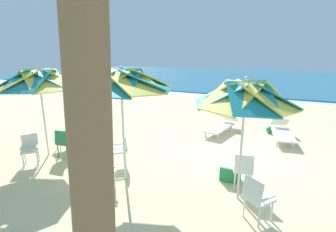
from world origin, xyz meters
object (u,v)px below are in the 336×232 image
(plastic_chair_7, at_px, (65,141))
(beach_ball, at_px, (270,130))
(plastic_chair_3, at_px, (121,148))
(plastic_chair_5, at_px, (30,148))
(plastic_chair_4, at_px, (101,170))
(cooler_box, at_px, (231,173))
(palm_tree_1, at_px, (82,33))
(sun_lounger_1, at_px, (221,126))
(beach_umbrella_0, at_px, (245,96))
(beach_umbrella_1, at_px, (121,81))
(sun_lounger_0, at_px, (282,132))
(plastic_chair_1, at_px, (243,168))
(beach_umbrella_2, at_px, (39,80))
(plastic_chair_6, at_px, (65,134))
(plastic_chair_0, at_px, (257,197))
(plastic_chair_2, at_px, (81,161))

(plastic_chair_7, xyz_separation_m, beach_ball, (5.39, 5.32, -0.36))
(plastic_chair_7, bearing_deg, plastic_chair_3, 9.53)
(plastic_chair_3, xyz_separation_m, plastic_chair_5, (-2.32, -1.10, 0.00))
(plastic_chair_4, bearing_deg, cooler_box, 34.81)
(palm_tree_1, xyz_separation_m, beach_ball, (0.84, 8.85, -3.05))
(sun_lounger_1, bearing_deg, plastic_chair_3, -112.65)
(plastic_chair_5, relative_size, plastic_chair_7, 1.00)
(plastic_chair_4, height_order, beach_ball, plastic_chair_4)
(plastic_chair_4, bearing_deg, plastic_chair_3, 108.00)
(beach_umbrella_0, height_order, beach_umbrella_1, beach_umbrella_1)
(beach_umbrella_0, relative_size, sun_lounger_1, 1.19)
(sun_lounger_0, bearing_deg, plastic_chair_1, -99.40)
(plastic_chair_4, bearing_deg, beach_umbrella_1, 74.74)
(beach_umbrella_1, height_order, sun_lounger_0, beach_umbrella_1)
(plastic_chair_7, bearing_deg, plastic_chair_5, -120.43)
(beach_umbrella_2, bearing_deg, plastic_chair_1, 6.78)
(plastic_chair_6, height_order, sun_lounger_1, plastic_chair_6)
(beach_ball, bearing_deg, plastic_chair_0, -87.97)
(beach_umbrella_0, distance_m, beach_umbrella_2, 5.76)
(plastic_chair_2, bearing_deg, plastic_chair_3, 72.75)
(beach_umbrella_0, bearing_deg, plastic_chair_5, -171.40)
(palm_tree_1, bearing_deg, plastic_chair_1, 81.43)
(plastic_chair_3, distance_m, cooler_box, 3.04)
(beach_umbrella_2, bearing_deg, sun_lounger_1, 48.15)
(plastic_chair_0, distance_m, beach_umbrella_2, 6.47)
(plastic_chair_1, bearing_deg, plastic_chair_0, -68.36)
(sun_lounger_0, bearing_deg, palm_tree_1, -98.99)
(plastic_chair_2, height_order, plastic_chair_7, same)
(sun_lounger_0, bearing_deg, beach_umbrella_1, -124.06)
(beach_umbrella_1, relative_size, palm_tree_1, 0.53)
(plastic_chair_1, height_order, plastic_chair_4, same)
(plastic_chair_6, height_order, plastic_chair_7, same)
(beach_umbrella_1, height_order, plastic_chair_7, beach_umbrella_1)
(plastic_chair_5, height_order, palm_tree_1, palm_tree_1)
(plastic_chair_1, distance_m, cooler_box, 0.51)
(plastic_chair_7, distance_m, palm_tree_1, 6.36)
(plastic_chair_6, bearing_deg, beach_umbrella_1, -15.98)
(beach_umbrella_2, distance_m, cooler_box, 5.91)
(beach_umbrella_1, xyz_separation_m, plastic_chair_6, (-3.04, 0.87, -1.96))
(plastic_chair_4, distance_m, sun_lounger_0, 6.73)
(beach_umbrella_1, bearing_deg, cooler_box, 25.05)
(sun_lounger_0, relative_size, sun_lounger_1, 1.00)
(beach_umbrella_0, bearing_deg, beach_umbrella_1, -171.85)
(beach_umbrella_0, distance_m, plastic_chair_3, 3.76)
(plastic_chair_2, relative_size, cooler_box, 1.73)
(beach_umbrella_2, bearing_deg, plastic_chair_7, 14.30)
(beach_umbrella_0, relative_size, sun_lounger_0, 1.19)
(plastic_chair_2, bearing_deg, plastic_chair_5, 179.49)
(sun_lounger_1, xyz_separation_m, beach_ball, (1.77, 0.77, -0.14))
(sun_lounger_0, height_order, palm_tree_1, palm_tree_1)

